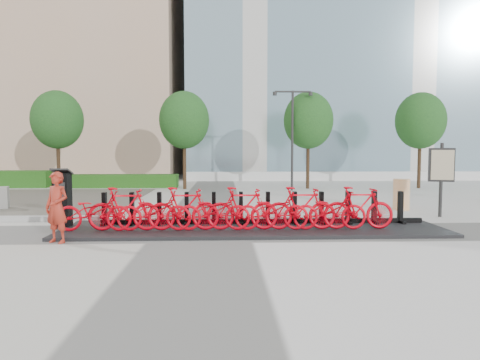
{
  "coord_description": "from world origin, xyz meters",
  "views": [
    {
      "loc": [
        0.54,
        -10.45,
        2.04
      ],
      "look_at": [
        1.0,
        1.5,
        1.2
      ],
      "focal_mm": 32.0,
      "sensor_mm": 36.0,
      "label": 1
    }
  ],
  "objects_px": {
    "worker_red": "(57,207)",
    "construction_barrel": "(401,194)",
    "map_sign": "(441,168)",
    "bike_0": "(94,211)",
    "kiosk": "(62,198)"
  },
  "relations": [
    {
      "from": "worker_red",
      "to": "construction_barrel",
      "type": "height_order",
      "value": "worker_red"
    },
    {
      "from": "map_sign",
      "to": "bike_0",
      "type": "bearing_deg",
      "value": -148.26
    },
    {
      "from": "bike_0",
      "to": "worker_red",
      "type": "height_order",
      "value": "worker_red"
    },
    {
      "from": "map_sign",
      "to": "kiosk",
      "type": "bearing_deg",
      "value": -152.9
    },
    {
      "from": "worker_red",
      "to": "construction_barrel",
      "type": "xyz_separation_m",
      "value": [
        9.73,
        4.86,
        -0.26
      ]
    },
    {
      "from": "bike_0",
      "to": "map_sign",
      "type": "bearing_deg",
      "value": -76.74
    },
    {
      "from": "bike_0",
      "to": "construction_barrel",
      "type": "xyz_separation_m",
      "value": [
        9.21,
        3.9,
        -0.03
      ]
    },
    {
      "from": "bike_0",
      "to": "map_sign",
      "type": "height_order",
      "value": "map_sign"
    },
    {
      "from": "bike_0",
      "to": "construction_barrel",
      "type": "distance_m",
      "value": 10.0
    },
    {
      "from": "construction_barrel",
      "to": "map_sign",
      "type": "xyz_separation_m",
      "value": [
        0.54,
        -1.6,
        0.97
      ]
    },
    {
      "from": "bike_0",
      "to": "worker_red",
      "type": "distance_m",
      "value": 1.11
    },
    {
      "from": "kiosk",
      "to": "worker_red",
      "type": "relative_size",
      "value": 0.96
    },
    {
      "from": "construction_barrel",
      "to": "map_sign",
      "type": "height_order",
      "value": "map_sign"
    },
    {
      "from": "worker_red",
      "to": "map_sign",
      "type": "bearing_deg",
      "value": 40.42
    },
    {
      "from": "worker_red",
      "to": "construction_barrel",
      "type": "distance_m",
      "value": 10.88
    }
  ]
}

